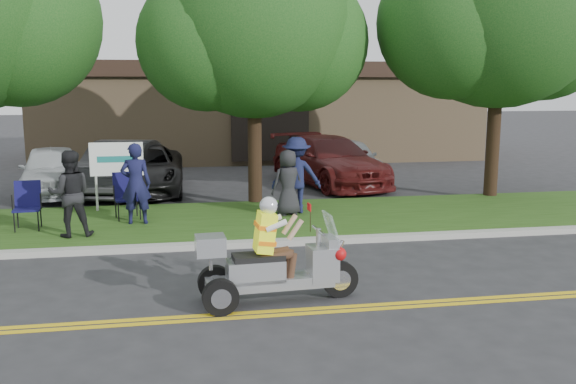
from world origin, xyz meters
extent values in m
plane|color=#28282B|center=(0.00, 0.00, 0.00)|extent=(120.00, 120.00, 0.00)
cube|color=gold|center=(0.00, -0.58, 0.01)|extent=(60.00, 0.10, 0.01)
cube|color=gold|center=(0.00, -0.42, 0.01)|extent=(60.00, 0.10, 0.01)
cube|color=#A8A89E|center=(0.00, 3.05, 0.06)|extent=(60.00, 0.25, 0.12)
cube|color=#244712|center=(0.00, 5.20, 0.06)|extent=(60.00, 4.00, 0.10)
cube|color=#9E7F5B|center=(2.00, 19.00, 2.00)|extent=(18.00, 8.00, 4.00)
cube|color=black|center=(2.00, 14.95, 3.70)|extent=(18.00, 0.30, 0.60)
sphere|color=#134414|center=(-5.15, 7.30, 4.59)|extent=(4.05, 4.05, 4.05)
cylinder|color=#332114|center=(0.50, 7.20, 2.10)|extent=(0.36, 0.36, 4.20)
sphere|color=#134414|center=(0.50, 7.20, 4.65)|extent=(4.80, 4.80, 4.80)
sphere|color=#134414|center=(1.70, 7.50, 4.20)|extent=(3.60, 3.60, 3.60)
sphere|color=#134414|center=(-0.70, 7.00, 4.12)|extent=(3.36, 3.36, 3.36)
cylinder|color=#332114|center=(7.00, 7.00, 2.38)|extent=(0.36, 0.36, 4.76)
sphere|color=#134414|center=(7.00, 7.00, 5.27)|extent=(5.60, 5.60, 5.60)
sphere|color=#134414|center=(8.40, 7.30, 4.76)|extent=(4.20, 4.20, 4.20)
sphere|color=#134414|center=(5.60, 6.80, 4.68)|extent=(3.92, 3.92, 3.92)
cylinder|color=silver|center=(-3.40, 6.60, 0.55)|extent=(0.06, 0.06, 1.10)
cylinder|color=silver|center=(-2.40, 6.60, 0.55)|extent=(0.06, 0.06, 1.10)
cube|color=white|center=(-2.90, 6.60, 1.35)|extent=(1.25, 0.06, 0.80)
cylinder|color=black|center=(0.91, 0.01, 0.27)|extent=(0.55, 0.16, 0.54)
cylinder|color=black|center=(-0.87, -0.43, 0.25)|extent=(0.51, 0.17, 0.51)
cylinder|color=black|center=(-0.91, 0.22, 0.25)|extent=(0.51, 0.17, 0.51)
cube|color=#A6A8AF|center=(-0.08, -0.05, 0.31)|extent=(1.74, 0.52, 0.16)
cube|color=#A6A8AF|center=(-0.35, -0.07, 0.50)|extent=(0.84, 0.47, 0.32)
cube|color=black|center=(-0.31, -0.07, 0.69)|extent=(0.74, 0.42, 0.09)
cube|color=#A6A8AF|center=(0.64, -0.01, 0.54)|extent=(0.43, 0.46, 0.50)
cube|color=silver|center=(0.76, 0.00, 1.07)|extent=(0.20, 0.43, 0.44)
cube|color=#A6A8AF|center=(-0.98, -0.11, 0.90)|extent=(0.43, 0.40, 0.27)
sphere|color=#B20C0F|center=(0.85, -0.12, 0.70)|extent=(0.20, 0.20, 0.20)
cube|color=#EEFF1A|center=(-0.21, -0.06, 1.05)|extent=(0.33, 0.38, 0.59)
sphere|color=silver|center=(-0.16, -0.06, 1.43)|extent=(0.26, 0.26, 0.26)
cylinder|color=black|center=(-4.78, 4.60, 0.32)|extent=(0.03, 0.03, 0.42)
cylinder|color=black|center=(-4.32, 4.65, 0.32)|extent=(0.03, 0.03, 0.42)
cylinder|color=black|center=(-4.82, 5.02, 0.32)|extent=(0.03, 0.03, 0.42)
cylinder|color=black|center=(-4.36, 5.07, 0.32)|extent=(0.03, 0.03, 0.42)
cube|color=#110F49|center=(-4.57, 4.84, 0.54)|extent=(0.57, 0.52, 0.04)
cube|color=#110F49|center=(-4.59, 5.06, 0.82)|extent=(0.54, 0.20, 0.57)
cylinder|color=black|center=(-2.78, 5.31, 0.32)|extent=(0.03, 0.03, 0.44)
cylinder|color=black|center=(-2.31, 5.42, 0.32)|extent=(0.03, 0.03, 0.44)
cylinder|color=black|center=(-2.88, 5.73, 0.32)|extent=(0.03, 0.03, 0.44)
cylinder|color=black|center=(-2.42, 5.84, 0.32)|extent=(0.03, 0.03, 0.44)
cube|color=#0E0D3E|center=(-2.60, 5.57, 0.55)|extent=(0.65, 0.61, 0.04)
cube|color=#0E0D3E|center=(-2.65, 5.81, 0.85)|extent=(0.57, 0.29, 0.59)
imported|color=#15163A|center=(-2.36, 5.04, 0.99)|extent=(0.66, 0.44, 1.77)
imported|color=black|center=(-3.56, 4.09, 0.97)|extent=(0.92, 0.76, 1.73)
imported|color=#161B3F|center=(1.29, 5.61, 1.00)|extent=(1.24, 0.81, 1.80)
imported|color=black|center=(1.05, 5.36, 0.87)|extent=(0.84, 0.66, 1.53)
imported|color=silver|center=(-5.00, 9.60, 0.71)|extent=(2.37, 4.38, 1.41)
imported|color=#27272A|center=(-3.10, 9.52, 0.75)|extent=(2.61, 4.81, 1.50)
imported|color=black|center=(-2.50, 9.62, 0.68)|extent=(2.27, 4.91, 1.36)
imported|color=#4F1312|center=(3.16, 10.05, 0.76)|extent=(3.38, 5.61, 1.52)
imported|color=silver|center=(4.00, 10.90, 0.69)|extent=(1.87, 4.16, 1.39)
camera|label=1|loc=(-1.31, -8.36, 3.10)|focal=38.00mm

